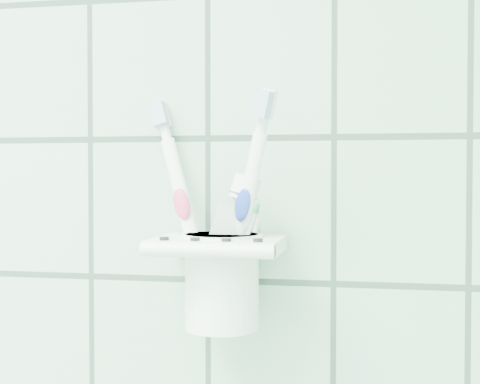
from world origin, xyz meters
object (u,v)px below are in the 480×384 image
object	(u,v)px
cup	(222,277)
toothbrush_blue	(233,197)
toothbrush_orange	(223,201)
holder_bracket	(219,246)
toothpaste_tube	(203,233)
toothbrush_pink	(212,200)

from	to	relation	value
cup	toothbrush_blue	bearing A→B (deg)	55.19
cup	toothbrush_orange	bearing A→B (deg)	96.61
holder_bracket	toothpaste_tube	bearing A→B (deg)	-171.56
cup	toothbrush_blue	size ratio (longest dim) A/B	0.40
toothbrush_blue	toothbrush_orange	xyz separation A→B (m)	(-0.01, 0.00, -0.00)
toothbrush_pink	toothpaste_tube	world-z (taller)	toothbrush_pink
toothbrush_blue	toothbrush_pink	bearing A→B (deg)	-113.74
holder_bracket	toothbrush_blue	world-z (taller)	toothbrush_blue
toothbrush_pink	toothbrush_orange	bearing A→B (deg)	68.84
toothpaste_tube	holder_bracket	bearing A→B (deg)	8.73
cup	toothbrush_pink	bearing A→B (deg)	-149.61
toothbrush_pink	toothbrush_blue	distance (m)	0.02
holder_bracket	toothbrush_orange	xyz separation A→B (m)	(0.00, 0.02, 0.04)
toothbrush_blue	toothbrush_orange	size ratio (longest dim) A/B	1.01
holder_bracket	cup	size ratio (longest dim) A/B	1.33
holder_bracket	toothbrush_pink	bearing A→B (deg)	-168.68
toothbrush_blue	cup	bearing A→B (deg)	-103.73
holder_bracket	toothbrush_pink	distance (m)	0.04
toothbrush_pink	toothbrush_orange	xyz separation A→B (m)	(0.01, 0.02, -0.00)
toothbrush_pink	toothpaste_tube	size ratio (longest dim) A/B	1.46
holder_bracket	cup	bearing A→B (deg)	59.66
toothpaste_tube	toothbrush_orange	bearing A→B (deg)	49.35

